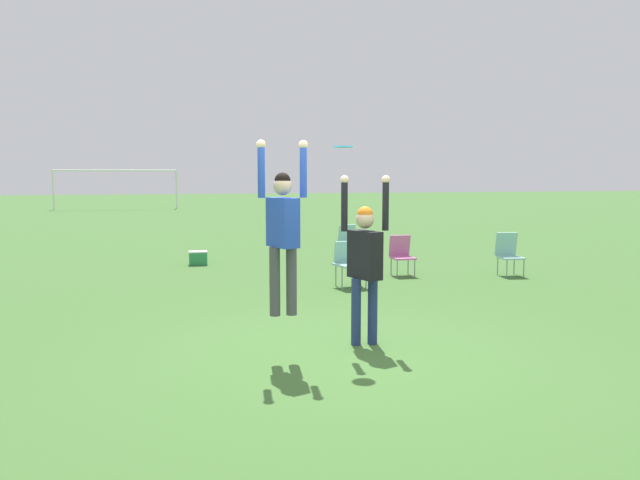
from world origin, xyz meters
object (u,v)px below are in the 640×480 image
(camping_chair_0, at_px, (401,253))
(camping_chair_3, at_px, (349,260))
(person_defending, at_px, (365,256))
(frisbee, at_px, (343,147))
(camping_chair_1, at_px, (508,251))
(camping_chair_2, at_px, (348,241))
(person_jumping, at_px, (283,225))
(cooler_box, at_px, (198,258))

(camping_chair_0, height_order, camping_chair_3, camping_chair_3)
(person_defending, xyz_separation_m, frisbee, (-0.29, -0.06, 1.32))
(person_defending, xyz_separation_m, camping_chair_0, (2.28, 4.91, -0.63))
(person_defending, relative_size, camping_chair_3, 2.46)
(camping_chair_1, height_order, camping_chair_3, camping_chair_1)
(camping_chair_0, relative_size, camping_chair_2, 0.93)
(frisbee, distance_m, camping_chair_1, 6.77)
(person_jumping, height_order, camping_chair_0, person_jumping)
(camping_chair_2, bearing_deg, person_defending, 55.50)
(cooler_box, bearing_deg, person_jumping, -84.69)
(camping_chair_3, bearing_deg, camping_chair_2, -118.53)
(camping_chair_1, bearing_deg, camping_chair_0, -7.31)
(person_jumping, relative_size, camping_chair_2, 2.18)
(camping_chair_1, bearing_deg, frisbee, 49.25)
(camping_chair_0, distance_m, camping_chair_3, 1.72)
(camping_chair_1, bearing_deg, person_jumping, 47.01)
(camping_chair_2, xyz_separation_m, cooler_box, (-3.47, 0.43, -0.35))
(camping_chair_1, height_order, camping_chair_2, camping_chair_2)
(camping_chair_0, height_order, camping_chair_1, camping_chair_1)
(camping_chair_3, bearing_deg, camping_chair_0, -157.99)
(frisbee, distance_m, cooler_box, 7.91)
(person_jumping, xyz_separation_m, camping_chair_0, (3.35, 5.31, -1.06))
(person_jumping, bearing_deg, cooler_box, -15.24)
(camping_chair_0, relative_size, cooler_box, 1.99)
(camping_chair_2, distance_m, camping_chair_3, 3.15)
(camping_chair_1, relative_size, camping_chair_3, 1.06)
(frisbee, xyz_separation_m, camping_chair_3, (1.17, 3.95, -1.91))
(camping_chair_0, height_order, camping_chair_2, camping_chair_2)
(camping_chair_1, distance_m, cooler_box, 6.91)
(camping_chair_0, distance_m, cooler_box, 4.77)
(frisbee, bearing_deg, cooler_box, 101.46)
(person_defending, height_order, camping_chair_0, person_defending)
(camping_chair_2, bearing_deg, camping_chair_1, 116.42)
(person_jumping, height_order, person_defending, person_jumping)
(camping_chair_1, bearing_deg, camping_chair_3, 14.00)
(frisbee, xyz_separation_m, camping_chair_1, (4.73, 4.45, -1.91))
(person_defending, distance_m, frisbee, 1.35)
(frisbee, bearing_deg, camping_chair_3, 73.48)
(frisbee, height_order, camping_chair_2, frisbee)
(frisbee, height_order, camping_chair_1, frisbee)
(person_jumping, distance_m, person_defending, 1.23)
(camping_chair_0, xyz_separation_m, camping_chair_1, (2.16, -0.51, 0.03))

